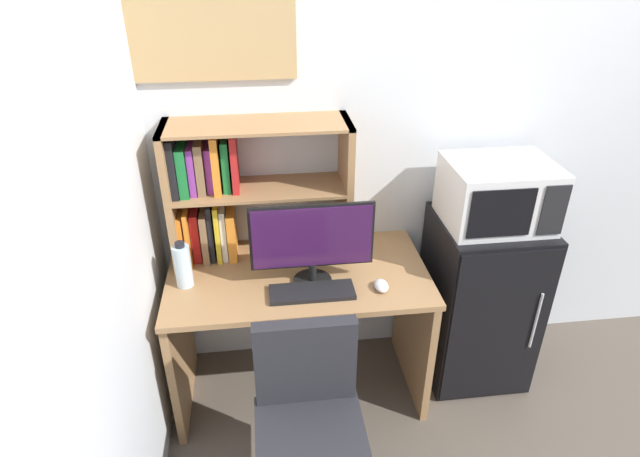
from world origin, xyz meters
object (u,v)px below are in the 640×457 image
monitor (312,241)px  keyboard (312,292)px  wall_corkboard (205,25)px  desk_chair (310,442)px  hutch_bookshelf (229,190)px  computer_mouse (381,286)px  water_bottle (183,265)px  microwave (498,193)px  mini_fridge (479,299)px

monitor → keyboard: size_ratio=1.46×
wall_corkboard → monitor: bearing=-45.3°
desk_chair → wall_corkboard: (-0.32, 0.98, 1.41)m
hutch_bookshelf → computer_mouse: (0.66, -0.38, -0.33)m
hutch_bookshelf → computer_mouse: hutch_bookshelf is taller
computer_mouse → desk_chair: size_ratio=0.11×
monitor → wall_corkboard: (-0.40, 0.40, 0.84)m
computer_mouse → water_bottle: size_ratio=0.44×
monitor → keyboard: monitor is taller
monitor → microwave: microwave is taller
monitor → computer_mouse: (0.30, -0.09, -0.20)m
water_bottle → microwave: bearing=3.5°
microwave → desk_chair: (-0.97, -0.72, -0.68)m
water_bottle → microwave: size_ratio=0.46×
desk_chair → wall_corkboard: size_ratio=1.16×
monitor → mini_fridge: 1.03m
computer_mouse → wall_corkboard: bearing=144.8°
hutch_bookshelf → keyboard: size_ratio=2.23×
mini_fridge → microwave: 0.61m
computer_mouse → microwave: (0.59, 0.23, 0.31)m
microwave → wall_corkboard: size_ratio=0.64×
hutch_bookshelf → water_bottle: bearing=-132.4°
hutch_bookshelf → desk_chair: bearing=-72.2°
wall_corkboard → microwave: bearing=-11.6°
monitor → microwave: bearing=8.9°
computer_mouse → desk_chair: bearing=-127.6°
microwave → computer_mouse: bearing=-158.7°
desk_chair → microwave: bearing=36.7°
microwave → wall_corkboard: bearing=168.4°
computer_mouse → mini_fridge: mini_fridge is taller
monitor → mini_fridge: monitor is taller
water_bottle → wall_corkboard: size_ratio=0.30×
monitor → desk_chair: bearing=-97.7°
monitor → microwave: 0.91m
keyboard → wall_corkboard: 1.22m
monitor → wall_corkboard: bearing=134.7°
hutch_bookshelf → microwave: bearing=-6.8°
hutch_bookshelf → microwave: size_ratio=1.74×
monitor → desk_chair: (-0.08, -0.58, -0.57)m
computer_mouse → desk_chair: desk_chair is taller
mini_fridge → wall_corkboard: wall_corkboard is taller
desk_chair → mini_fridge: bearing=36.5°
keyboard → monitor: bearing=82.4°
hutch_bookshelf → computer_mouse: bearing=-29.9°
hutch_bookshelf → keyboard: bearing=-47.6°
monitor → computer_mouse: size_ratio=5.57×
desk_chair → keyboard: bearing=82.3°
mini_fridge → microwave: (0.00, 0.00, 0.61)m
keyboard → microwave: microwave is taller
mini_fridge → keyboard: bearing=-165.9°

